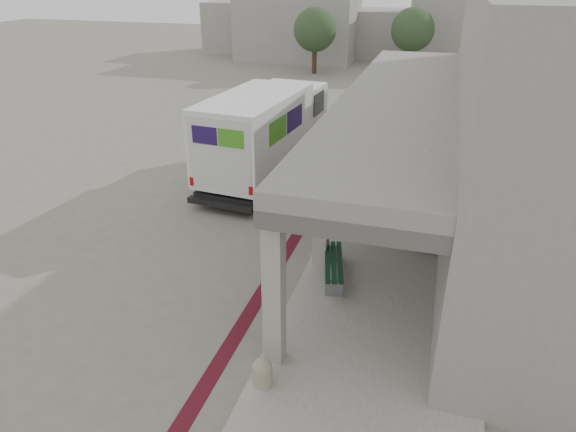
% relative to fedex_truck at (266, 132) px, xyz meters
% --- Properties ---
extents(ground, '(120.00, 120.00, 0.00)m').
position_rel_fedex_truck_xyz_m(ground, '(1.49, -6.49, -1.80)').
color(ground, slate).
rests_on(ground, ground).
extents(bike_lane_stripe, '(0.35, 40.00, 0.01)m').
position_rel_fedex_truck_xyz_m(bike_lane_stripe, '(2.49, -4.49, -1.79)').
color(bike_lane_stripe, '#51101A').
rests_on(bike_lane_stripe, ground).
extents(sidewalk, '(4.40, 28.00, 0.12)m').
position_rel_fedex_truck_xyz_m(sidewalk, '(5.49, -6.49, -1.74)').
color(sidewalk, gray).
rests_on(sidewalk, ground).
extents(transit_building, '(7.60, 17.00, 7.00)m').
position_rel_fedex_truck_xyz_m(transit_building, '(8.32, -1.99, 1.60)').
color(transit_building, gray).
rests_on(transit_building, ground).
extents(distant_backdrop, '(28.00, 10.00, 6.50)m').
position_rel_fedex_truck_xyz_m(distant_backdrop, '(-1.36, 29.40, 0.91)').
color(distant_backdrop, gray).
rests_on(distant_backdrop, ground).
extents(tree_left, '(3.20, 3.20, 4.80)m').
position_rel_fedex_truck_xyz_m(tree_left, '(-3.51, 21.51, 1.38)').
color(tree_left, '#38281C').
rests_on(tree_left, ground).
extents(tree_mid, '(3.20, 3.20, 4.80)m').
position_rel_fedex_truck_xyz_m(tree_mid, '(3.49, 23.51, 1.38)').
color(tree_mid, '#38281C').
rests_on(tree_mid, ground).
extents(tree_right, '(3.20, 3.20, 4.80)m').
position_rel_fedex_truck_xyz_m(tree_right, '(11.49, 22.51, 1.38)').
color(tree_right, '#38281C').
rests_on(tree_right, ground).
extents(fedex_truck, '(3.13, 8.09, 3.37)m').
position_rel_fedex_truck_xyz_m(fedex_truck, '(0.00, 0.00, 0.00)').
color(fedex_truck, black).
rests_on(fedex_truck, ground).
extents(bench, '(0.91, 2.11, 0.48)m').
position_rel_fedex_truck_xyz_m(bench, '(4.09, -6.61, -1.33)').
color(bench, gray).
rests_on(bench, sidewalk).
extents(bollard_near, '(0.39, 0.39, 0.59)m').
position_rel_fedex_truck_xyz_m(bollard_near, '(3.59, -10.76, -1.38)').
color(bollard_near, gray).
rests_on(bollard_near, sidewalk).
extents(bollard_far, '(0.37, 0.37, 0.56)m').
position_rel_fedex_truck_xyz_m(bollard_far, '(3.70, -4.04, -1.40)').
color(bollard_far, gray).
rests_on(bollard_far, sidewalk).
extents(utility_cabinet, '(0.47, 0.61, 1.01)m').
position_rel_fedex_truck_xyz_m(utility_cabinet, '(6.49, -3.92, -1.17)').
color(utility_cabinet, slate).
rests_on(utility_cabinet, sidewalk).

